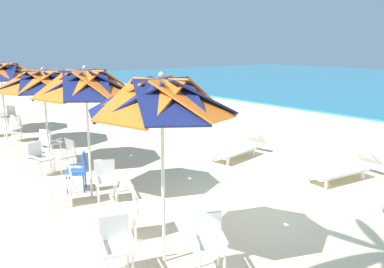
% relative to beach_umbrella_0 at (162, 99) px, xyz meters
% --- Properties ---
extents(ground_plane, '(80.00, 80.00, 0.00)m').
position_rel_beach_umbrella_0_xyz_m(ground_plane, '(-0.34, 2.51, -2.44)').
color(ground_plane, beige).
extents(beach_umbrella_0, '(2.10, 2.10, 2.82)m').
position_rel_beach_umbrella_0_xyz_m(beach_umbrella_0, '(0.00, 0.00, 0.00)').
color(beach_umbrella_0, silver).
rests_on(beach_umbrella_0, ground).
extents(plastic_chair_0, '(0.62, 0.60, 0.87)m').
position_rel_beach_umbrella_0_xyz_m(plastic_chair_0, '(0.62, 0.33, -1.94)').
color(plastic_chair_0, white).
rests_on(plastic_chair_0, ground).
extents(plastic_chair_1, '(0.58, 0.55, 0.87)m').
position_rel_beach_umbrella_0_xyz_m(plastic_chair_1, '(-0.13, -0.72, -1.94)').
color(plastic_chair_1, white).
rests_on(plastic_chair_1, ground).
extents(plastic_chair_2, '(0.58, 0.60, 0.87)m').
position_rel_beach_umbrella_0_xyz_m(plastic_chair_2, '(-0.99, -0.05, -1.94)').
color(plastic_chair_2, white).
rests_on(plastic_chair_2, ground).
extents(beach_umbrella_1, '(2.19, 2.19, 2.77)m').
position_rel_beach_umbrella_0_xyz_m(beach_umbrella_1, '(-3.10, 0.29, -0.05)').
color(beach_umbrella_1, silver).
rests_on(beach_umbrella_1, ground).
extents(plastic_chair_3, '(0.56, 0.58, 0.87)m').
position_rel_beach_umbrella_0_xyz_m(plastic_chair_3, '(-3.04, -0.31, -1.94)').
color(plastic_chair_3, white).
rests_on(plastic_chair_3, ground).
extents(plastic_chair_4, '(0.61, 0.62, 0.87)m').
position_rel_beach_umbrella_0_xyz_m(plastic_chair_4, '(-3.63, 0.25, -1.94)').
color(plastic_chair_4, blue).
rests_on(plastic_chair_4, ground).
extents(plastic_chair_5, '(0.59, 0.57, 0.87)m').
position_rel_beach_umbrella_0_xyz_m(plastic_chair_5, '(-2.73, 0.44, -1.94)').
color(plastic_chair_5, white).
rests_on(plastic_chair_5, ground).
extents(beach_umbrella_2, '(2.52, 2.52, 2.63)m').
position_rel_beach_umbrella_0_xyz_m(beach_umbrella_2, '(-5.78, 0.35, -0.17)').
color(beach_umbrella_2, silver).
rests_on(beach_umbrella_2, ground).
extents(plastic_chair_6, '(0.58, 0.60, 0.87)m').
position_rel_beach_umbrella_0_xyz_m(plastic_chair_6, '(-6.63, 0.66, -1.94)').
color(plastic_chair_6, white).
rests_on(plastic_chair_6, ground).
extents(plastic_chair_7, '(0.48, 0.51, 0.87)m').
position_rel_beach_umbrella_0_xyz_m(plastic_chair_7, '(-5.09, 0.54, -1.94)').
color(plastic_chair_7, white).
rests_on(plastic_chair_7, ground).
extents(plastic_chair_8, '(0.59, 0.57, 0.87)m').
position_rel_beach_umbrella_0_xyz_m(plastic_chair_8, '(-5.21, -0.11, -1.94)').
color(plastic_chair_8, white).
rests_on(plastic_chair_8, ground).
extents(beach_umbrella_3, '(2.61, 2.61, 2.72)m').
position_rel_beach_umbrella_0_xyz_m(beach_umbrella_3, '(-8.80, 0.08, -0.06)').
color(beach_umbrella_3, silver).
rests_on(beach_umbrella_3, ground).
extents(plastic_chair_9, '(0.59, 0.61, 0.87)m').
position_rel_beach_umbrella_0_xyz_m(plastic_chair_9, '(-9.49, 0.48, -1.94)').
color(plastic_chair_9, white).
rests_on(plastic_chair_9, ground).
extents(plastic_chair_11, '(0.60, 0.62, 0.87)m').
position_rel_beach_umbrella_0_xyz_m(plastic_chair_11, '(-12.00, 0.99, -1.94)').
color(plastic_chair_11, white).
rests_on(plastic_chair_11, ground).
extents(sun_lounger_1, '(0.92, 2.21, 0.62)m').
position_rel_beach_umbrella_0_xyz_m(sun_lounger_1, '(-0.39, 5.49, -2.16)').
color(sun_lounger_1, white).
rests_on(sun_lounger_1, ground).
extents(sun_lounger_2, '(1.01, 2.22, 0.62)m').
position_rel_beach_umbrella_0_xyz_m(sun_lounger_2, '(-3.35, 4.92, -2.16)').
color(sun_lounger_2, white).
rests_on(sun_lounger_2, ground).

